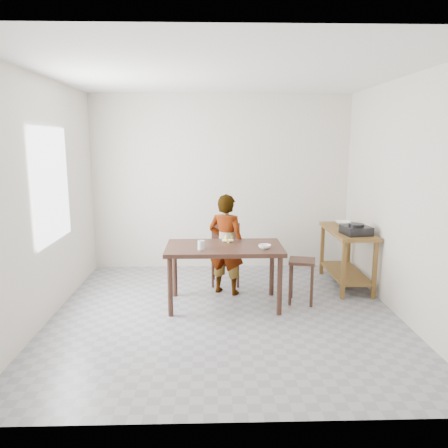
{
  "coord_description": "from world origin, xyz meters",
  "views": [
    {
      "loc": [
        -0.16,
        -4.82,
        2.0
      ],
      "look_at": [
        0.0,
        0.4,
        1.0
      ],
      "focal_mm": 35.0,
      "sensor_mm": 36.0,
      "label": 1
    }
  ],
  "objects_px": {
    "dining_table": "(224,276)",
    "dining_chair": "(226,255)",
    "prep_counter": "(346,258)",
    "child": "(226,244)",
    "stool": "(301,281)"
  },
  "relations": [
    {
      "from": "dining_table",
      "to": "dining_chair",
      "type": "height_order",
      "value": "dining_chair"
    },
    {
      "from": "dining_table",
      "to": "dining_chair",
      "type": "xyz_separation_m",
      "value": [
        0.04,
        0.82,
        0.05
      ]
    },
    {
      "from": "prep_counter",
      "to": "child",
      "type": "bearing_deg",
      "value": -170.98
    },
    {
      "from": "prep_counter",
      "to": "stool",
      "type": "relative_size",
      "value": 2.16
    },
    {
      "from": "prep_counter",
      "to": "stool",
      "type": "distance_m",
      "value": 1.0
    },
    {
      "from": "child",
      "to": "dining_table",
      "type": "bearing_deg",
      "value": 109.18
    },
    {
      "from": "stool",
      "to": "dining_table",
      "type": "bearing_deg",
      "value": -176.76
    },
    {
      "from": "dining_table",
      "to": "stool",
      "type": "xyz_separation_m",
      "value": [
        0.96,
        0.05,
        -0.1
      ]
    },
    {
      "from": "child",
      "to": "dining_chair",
      "type": "distance_m",
      "value": 0.46
    },
    {
      "from": "prep_counter",
      "to": "dining_chair",
      "type": "bearing_deg",
      "value": 175.84
    },
    {
      "from": "prep_counter",
      "to": "dining_chair",
      "type": "xyz_separation_m",
      "value": [
        -1.68,
        0.12,
        0.02
      ]
    },
    {
      "from": "dining_table",
      "to": "prep_counter",
      "type": "xyz_separation_m",
      "value": [
        1.72,
        0.7,
        0.03
      ]
    },
    {
      "from": "child",
      "to": "stool",
      "type": "bearing_deg",
      "value": -178.06
    },
    {
      "from": "prep_counter",
      "to": "stool",
      "type": "bearing_deg",
      "value": -139.5
    },
    {
      "from": "dining_chair",
      "to": "prep_counter",
      "type": "bearing_deg",
      "value": -1.52
    }
  ]
}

